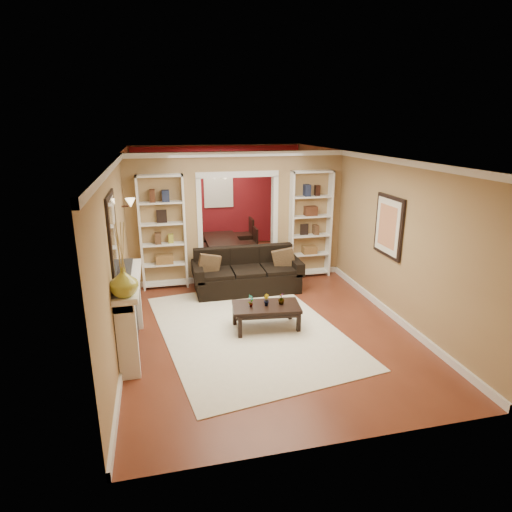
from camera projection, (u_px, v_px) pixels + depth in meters
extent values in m
plane|color=brown|center=(250.00, 299.00, 8.22)|extent=(8.00, 8.00, 0.00)
plane|color=white|center=(249.00, 155.00, 7.42)|extent=(8.00, 8.00, 0.00)
plane|color=#A18055|center=(218.00, 196.00, 11.54)|extent=(8.00, 0.00, 8.00)
plane|color=#A18055|center=(338.00, 329.00, 4.10)|extent=(8.00, 0.00, 8.00)
plane|color=#A18055|center=(122.00, 238.00, 7.33)|extent=(0.00, 8.00, 8.00)
plane|color=#A18055|center=(363.00, 225.00, 8.30)|extent=(0.00, 8.00, 8.00)
cube|color=#A18055|center=(238.00, 217.00, 8.93)|extent=(4.50, 0.15, 2.70)
cube|color=maroon|center=(219.00, 197.00, 11.52)|extent=(4.44, 0.04, 2.64)
cube|color=#8CA5CC|center=(219.00, 189.00, 11.41)|extent=(0.78, 0.03, 0.98)
cube|color=white|center=(249.00, 329.00, 7.00)|extent=(3.24, 4.15, 0.01)
cube|color=black|center=(247.00, 271.00, 8.52)|extent=(2.14, 0.92, 0.84)
cube|color=brown|center=(209.00, 265.00, 8.28)|extent=(0.42, 0.15, 0.41)
cube|color=brown|center=(284.00, 259.00, 8.61)|extent=(0.45, 0.23, 0.43)
cube|color=black|center=(266.00, 317.00, 6.99)|extent=(1.15, 0.71, 0.41)
imported|color=#336626|center=(251.00, 301.00, 6.84)|extent=(0.13, 0.13, 0.20)
imported|color=#336626|center=(266.00, 300.00, 6.90)|extent=(0.10, 0.12, 0.19)
imported|color=#336626|center=(281.00, 299.00, 6.96)|extent=(0.13, 0.13, 0.18)
cube|color=white|center=(163.00, 233.00, 8.50)|extent=(0.90, 0.30, 2.30)
cube|color=white|center=(310.00, 225.00, 9.17)|extent=(0.90, 0.30, 2.30)
cube|color=white|center=(131.00, 315.00, 6.20)|extent=(0.32, 1.70, 1.16)
imported|color=olive|center=(124.00, 282.00, 5.32)|extent=(0.43, 0.43, 0.37)
cube|color=silver|center=(113.00, 234.00, 5.81)|extent=(0.03, 0.95, 1.10)
cube|color=#FFE0A5|center=(127.00, 205.00, 7.72)|extent=(0.18, 0.18, 0.22)
cube|color=black|center=(388.00, 226.00, 7.31)|extent=(0.04, 0.85, 1.05)
imported|color=black|center=(223.00, 248.00, 10.70)|extent=(1.45, 0.81, 0.51)
cube|color=black|center=(202.00, 246.00, 10.25)|extent=(0.46, 0.46, 0.83)
cube|color=black|center=(247.00, 244.00, 10.49)|extent=(0.46, 0.46, 0.82)
cube|color=black|center=(199.00, 240.00, 10.81)|extent=(0.46, 0.46, 0.83)
cube|color=black|center=(242.00, 235.00, 11.03)|extent=(0.59, 0.59, 0.93)
cube|color=#371F19|center=(225.00, 177.00, 10.13)|extent=(0.50, 0.50, 0.30)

